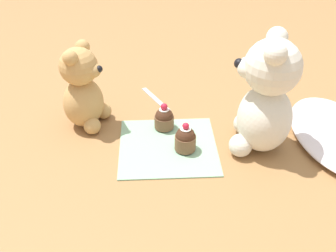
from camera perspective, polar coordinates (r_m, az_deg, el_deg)
ground_plane at (r=0.86m, az=0.00°, el=-3.05°), size 4.00×4.00×0.00m
knitted_placemat at (r=0.86m, az=0.00°, el=-2.90°), size 0.21×0.21×0.01m
teddy_bear_cream at (r=0.82m, az=13.99°, el=3.95°), size 0.16×0.15×0.26m
teddy_bear_tan at (r=0.91m, az=-12.24°, el=5.16°), size 0.12×0.12×0.20m
cupcake_near_cream_bear at (r=0.84m, az=2.53°, el=-1.87°), size 0.05×0.05×0.07m
cupcake_near_tan_bear at (r=0.90m, az=-0.56°, el=1.11°), size 0.05×0.05×0.06m
teaspoon at (r=1.03m, az=-1.80°, el=3.97°), size 0.12×0.07×0.01m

